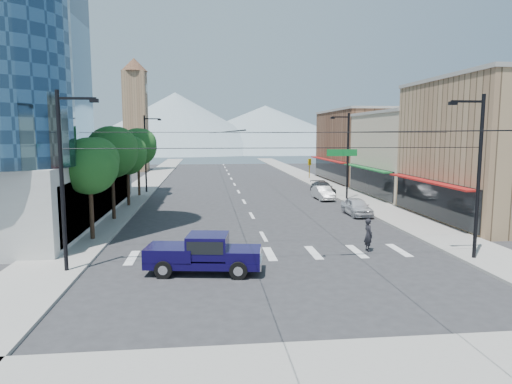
{
  "coord_description": "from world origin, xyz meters",
  "views": [
    {
      "loc": [
        -3.77,
        -23.98,
        6.94
      ],
      "look_at": [
        -0.47,
        6.41,
        3.0
      ],
      "focal_mm": 32.0,
      "sensor_mm": 36.0,
      "label": 1
    }
  ],
  "objects_px": {
    "pedestrian": "(368,235)",
    "parked_car_far": "(323,188)",
    "parked_car_near": "(357,207)",
    "pickup_truck": "(203,253)",
    "parked_car_mid": "(323,193)"
  },
  "relations": [
    {
      "from": "parked_car_mid",
      "to": "parked_car_far",
      "type": "xyz_separation_m",
      "value": [
        1.0,
        4.02,
        0.01
      ]
    },
    {
      "from": "parked_car_mid",
      "to": "parked_car_far",
      "type": "bearing_deg",
      "value": 73.41
    },
    {
      "from": "parked_car_near",
      "to": "pickup_truck",
      "type": "bearing_deg",
      "value": -131.94
    },
    {
      "from": "parked_car_far",
      "to": "parked_car_near",
      "type": "bearing_deg",
      "value": -93.2
    },
    {
      "from": "parked_car_near",
      "to": "parked_car_far",
      "type": "distance_m",
      "value": 13.44
    },
    {
      "from": "pedestrian",
      "to": "pickup_truck",
      "type": "bearing_deg",
      "value": 102.0
    },
    {
      "from": "pickup_truck",
      "to": "parked_car_mid",
      "type": "distance_m",
      "value": 27.22
    },
    {
      "from": "parked_car_near",
      "to": "parked_car_far",
      "type": "bearing_deg",
      "value": 86.99
    },
    {
      "from": "parked_car_far",
      "to": "pedestrian",
      "type": "bearing_deg",
      "value": -99.5
    },
    {
      "from": "pedestrian",
      "to": "parked_car_near",
      "type": "relative_size",
      "value": 0.45
    },
    {
      "from": "pedestrian",
      "to": "parked_car_far",
      "type": "height_order",
      "value": "pedestrian"
    },
    {
      "from": "pickup_truck",
      "to": "parked_car_near",
      "type": "relative_size",
      "value": 1.38
    },
    {
      "from": "pickup_truck",
      "to": "parked_car_far",
      "type": "bearing_deg",
      "value": 73.13
    },
    {
      "from": "pedestrian",
      "to": "parked_car_near",
      "type": "xyz_separation_m",
      "value": [
        3.21,
        11.61,
        -0.24
      ]
    },
    {
      "from": "pickup_truck",
      "to": "pedestrian",
      "type": "relative_size",
      "value": 3.07
    }
  ]
}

